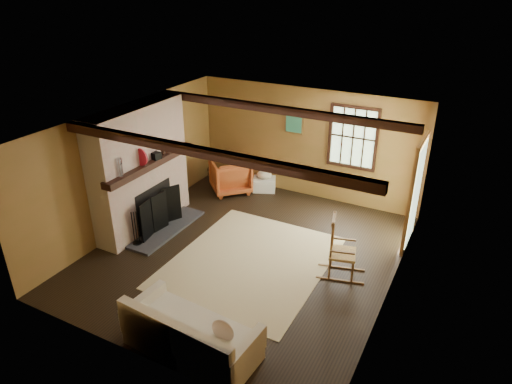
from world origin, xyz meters
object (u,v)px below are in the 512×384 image
Objects in this scene: fireplace at (142,174)px; armchair at (230,176)px; laundry_basket at (264,184)px; rocking_chair at (340,251)px; sofa at (190,338)px.

armchair is (0.68, 2.10, -0.72)m from fireplace.
fireplace is 4.80× the size of laundry_basket.
laundry_basket is 0.59× the size of armchair.
rocking_chair is 2.15× the size of laundry_basket.
fireplace reaches higher than laundry_basket.
laundry_basket is at bearing 33.11° from rocking_chair.
armchair is at bearing 44.47° from rocking_chair.
armchair reaches higher than laundry_basket.
rocking_chair reaches higher than laundry_basket.
fireplace is at bearing 142.98° from sofa.
sofa is (2.72, -2.40, -0.84)m from fireplace.
rocking_chair is at bearing 69.99° from sofa.
rocking_chair is (3.89, 0.17, -0.65)m from fireplace.
fireplace is 2.84× the size of armchair.
armchair is at bearing 72.00° from fireplace.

